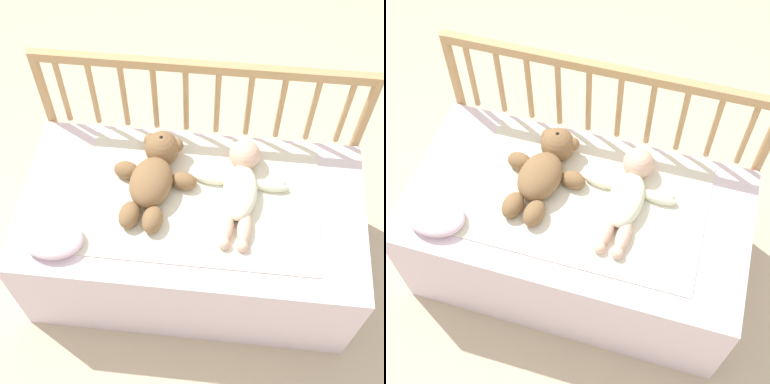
% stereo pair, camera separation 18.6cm
% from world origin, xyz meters
% --- Properties ---
extents(ground_plane, '(12.00, 12.00, 0.00)m').
position_xyz_m(ground_plane, '(0.00, 0.00, 0.00)').
color(ground_plane, '#C6B293').
extents(crib_mattress, '(1.24, 0.66, 0.47)m').
position_xyz_m(crib_mattress, '(0.00, 0.00, 0.24)').
color(crib_mattress, silver).
rests_on(crib_mattress, ground_plane).
extents(crib_rail, '(1.24, 0.04, 0.81)m').
position_xyz_m(crib_rail, '(0.00, 0.35, 0.58)').
color(crib_rail, tan).
rests_on(crib_rail, ground_plane).
extents(blanket, '(0.85, 0.55, 0.01)m').
position_xyz_m(blanket, '(0.03, 0.03, 0.47)').
color(blanket, silver).
rests_on(blanket, crib_mattress).
extents(teddy_bear, '(0.32, 0.41, 0.13)m').
position_xyz_m(teddy_bear, '(-0.14, 0.08, 0.52)').
color(teddy_bear, olive).
rests_on(teddy_bear, crib_mattress).
extents(baby, '(0.35, 0.44, 0.11)m').
position_xyz_m(baby, '(0.17, 0.07, 0.51)').
color(baby, '#EAEACC').
rests_on(baby, crib_mattress).
extents(small_pillow, '(0.21, 0.16, 0.06)m').
position_xyz_m(small_pillow, '(-0.45, -0.20, 0.50)').
color(small_pillow, silver).
rests_on(small_pillow, crib_mattress).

